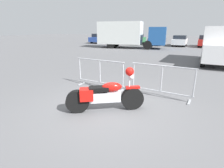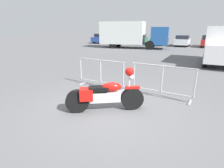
% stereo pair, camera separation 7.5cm
% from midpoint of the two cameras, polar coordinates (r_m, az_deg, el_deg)
% --- Properties ---
extents(ground_plane, '(120.00, 120.00, 0.00)m').
position_cam_midpoint_polar(ground_plane, '(5.01, -1.15, -7.82)').
color(ground_plane, '#5B5B5E').
extents(motorcycle, '(1.84, 1.34, 1.19)m').
position_cam_midpoint_polar(motorcycle, '(4.70, -2.64, -3.58)').
color(motorcycle, black).
rests_on(motorcycle, ground).
extents(crowd_barrier_near, '(2.03, 0.55, 1.07)m').
position_cam_midpoint_polar(crowd_barrier_near, '(6.60, -4.29, 3.46)').
color(crowd_barrier_near, '#9EA0A5').
rests_on(crowd_barrier_near, ground).
extents(crowd_barrier_far, '(2.03, 0.55, 1.07)m').
position_cam_midpoint_polar(crowd_barrier_far, '(5.81, 15.45, 0.92)').
color(crowd_barrier_far, '#9EA0A5').
rests_on(crowd_barrier_far, ground).
extents(box_truck, '(7.95, 3.39, 2.98)m').
position_cam_midpoint_polar(box_truck, '(21.25, 5.05, 16.02)').
color(box_truck, silver).
rests_on(box_truck, ground).
extents(delivery_van, '(2.06, 5.03, 2.31)m').
position_cam_midpoint_polar(delivery_van, '(13.35, 31.73, 11.06)').
color(delivery_van, white).
rests_on(delivery_van, ground).
extents(parked_car_blue, '(1.79, 4.33, 1.46)m').
position_cam_midpoint_polar(parked_car_blue, '(29.40, -4.05, 14.68)').
color(parked_car_blue, '#284799').
rests_on(parked_car_blue, ground).
extents(parked_car_maroon, '(1.68, 4.05, 1.37)m').
position_cam_midpoint_polar(parked_car_maroon, '(27.94, 1.52, 14.47)').
color(parked_car_maroon, maroon).
rests_on(parked_car_maroon, ground).
extents(parked_car_green, '(1.79, 4.32, 1.46)m').
position_cam_midpoint_polar(parked_car_green, '(27.07, 7.89, 14.33)').
color(parked_car_green, '#236B38').
rests_on(parked_car_green, ground).
extents(parked_car_black, '(1.77, 4.28, 1.45)m').
position_cam_midpoint_polar(parked_car_black, '(26.39, 14.49, 13.86)').
color(parked_car_black, black).
rests_on(parked_car_black, ground).
extents(parked_car_white, '(1.70, 4.10, 1.39)m').
position_cam_midpoint_polar(parked_car_white, '(25.55, 21.19, 13.09)').
color(parked_car_white, white).
rests_on(parked_car_white, ground).
extents(parked_car_red, '(1.77, 4.26, 1.44)m').
position_cam_midpoint_polar(parked_car_red, '(25.56, 28.20, 12.29)').
color(parked_car_red, '#B21E19').
rests_on(parked_car_red, ground).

